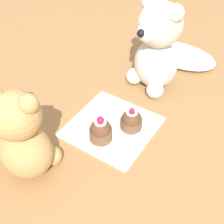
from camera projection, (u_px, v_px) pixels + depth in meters
ground_plane at (112, 127)px, 0.83m from camera, size 4.00×4.00×0.00m
knitted_placemat at (112, 126)px, 0.83m from camera, size 0.21×0.22×0.01m
tulle_cloth at (180, 55)px, 1.06m from camera, size 0.25×0.15×0.03m
teddy_bear_cream at (157, 47)px, 0.88m from camera, size 0.16×0.16×0.27m
teddy_bear_tan at (23, 137)px, 0.66m from camera, size 0.15×0.14×0.24m
cupcake_near_cream_bear at (131, 121)px, 0.81m from camera, size 0.06×0.06×0.07m
cupcake_near_tan_bear at (101, 131)px, 0.78m from camera, size 0.06×0.06×0.07m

